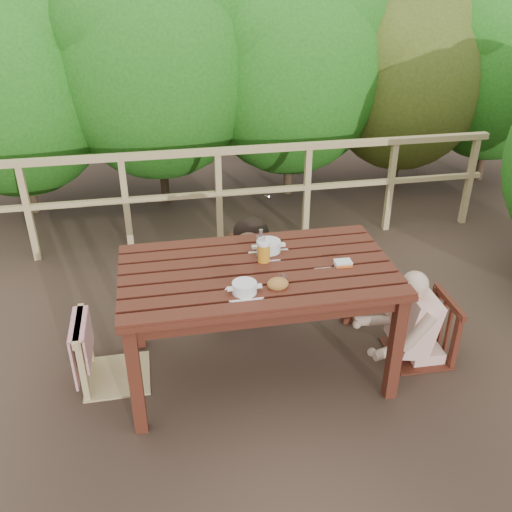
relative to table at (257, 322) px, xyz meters
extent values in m
plane|color=#433024|center=(0.00, 0.00, -0.41)|extent=(60.00, 60.00, 0.00)
cube|color=#3F1910|center=(0.00, 0.00, 0.00)|extent=(1.78, 1.00, 0.82)
cube|color=tan|center=(-0.99, 0.10, 0.05)|extent=(0.46, 0.46, 0.93)
cube|color=#3F1910|center=(0.15, 0.91, 0.07)|extent=(0.60, 0.60, 0.96)
cube|color=#3F1910|center=(1.20, -0.06, 0.03)|extent=(0.45, 0.45, 0.88)
cube|color=tan|center=(0.00, 2.00, 0.09)|extent=(5.60, 0.10, 1.01)
cylinder|color=silver|center=(-0.13, -0.28, 0.45)|extent=(0.25, 0.25, 0.08)
cylinder|color=silver|center=(0.12, 0.21, 0.46)|extent=(0.28, 0.28, 0.09)
ellipsoid|color=#9D5B27|center=(0.08, -0.26, 0.45)|extent=(0.13, 0.10, 0.08)
cylinder|color=orange|center=(0.06, 0.08, 0.49)|extent=(0.08, 0.08, 0.16)
cylinder|color=white|center=(0.04, 0.11, 0.53)|extent=(0.06, 0.06, 0.24)
cylinder|color=white|center=(0.12, -0.21, 0.44)|extent=(0.06, 0.06, 0.07)
cube|color=silver|center=(0.56, -0.07, 0.44)|extent=(0.11, 0.08, 0.05)
camera|label=1|loc=(-0.59, -3.06, 2.23)|focal=38.90mm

